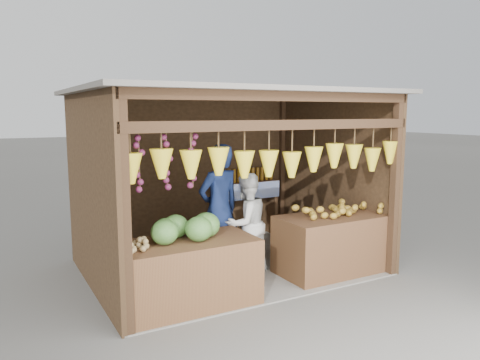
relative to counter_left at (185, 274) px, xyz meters
name	(u,v)px	position (x,y,z in m)	size (l,w,h in m)	color
ground	(228,267)	(1.13, 1.05, -0.41)	(80.00, 80.00, 0.00)	#514F49
stall_structure	(227,159)	(1.10, 1.01, 1.25)	(4.30, 3.30, 2.66)	slate
back_shelf	(246,192)	(2.18, 2.34, 0.46)	(1.25, 0.32, 1.32)	#382314
counter_left	(185,274)	(0.00, 0.00, 0.00)	(1.73, 0.85, 0.82)	#512F1B
counter_right	(333,244)	(2.38, 0.10, 0.02)	(1.66, 0.85, 0.86)	#482D18
stool	(111,272)	(-0.60, 1.26, -0.27)	(0.31, 0.31, 0.29)	black
man_standing	(219,210)	(0.90, 0.88, 0.54)	(0.69, 0.46, 1.90)	#14224D
woman_standing	(246,223)	(1.26, 0.72, 0.33)	(0.72, 0.56, 1.48)	silver
vendor_seated	(109,221)	(-0.60, 1.26, 0.46)	(0.57, 0.37, 1.16)	#562D22
melon_pile	(179,227)	(-0.04, 0.07, 0.57)	(1.00, 0.50, 0.32)	#1E5015
tanfruit_pile	(138,244)	(-0.59, -0.07, 0.48)	(0.34, 0.40, 0.13)	#A1844A
mango_pile	(338,207)	(2.46, 0.12, 0.56)	(1.40, 0.64, 0.22)	#AC5817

